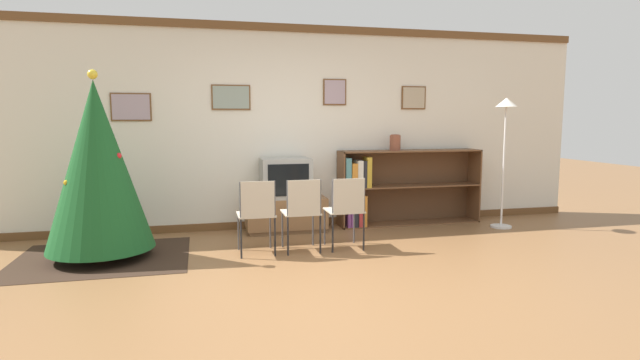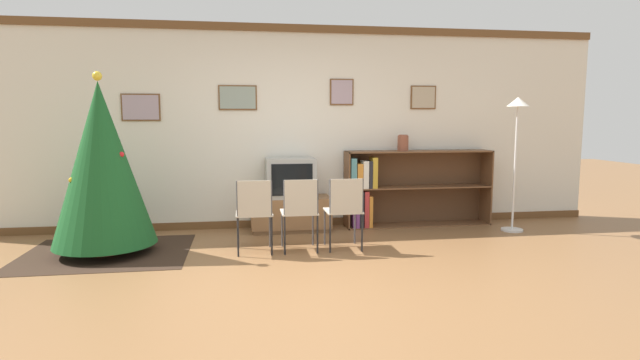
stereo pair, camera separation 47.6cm
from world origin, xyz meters
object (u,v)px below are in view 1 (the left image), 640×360
object	(u,v)px
folding_chair_center	(302,210)
standing_lamp	(505,129)
tv_console	(286,214)
vase	(395,142)
bookshelf	(386,188)
television	(286,178)
christmas_tree	(98,166)
folding_chair_right	(346,208)
folding_chair_left	(257,212)

from	to	relation	value
folding_chair_center	standing_lamp	bearing A→B (deg)	11.85
tv_console	folding_chair_center	distance (m)	1.10
tv_console	vase	bearing A→B (deg)	2.77
bookshelf	television	bearing A→B (deg)	-176.73
folding_chair_center	standing_lamp	distance (m)	3.07
folding_chair_center	bookshelf	bearing A→B (deg)	38.98
christmas_tree	folding_chair_right	bearing A→B (deg)	-5.81
television	vase	size ratio (longest dim) A/B	2.90
christmas_tree	vase	size ratio (longest dim) A/B	8.94
tv_console	standing_lamp	size ratio (longest dim) A/B	0.60
standing_lamp	tv_console	bearing A→B (deg)	170.76
christmas_tree	vase	bearing A→B (deg)	13.57
vase	standing_lamp	bearing A→B (deg)	-22.07
tv_console	folding_chair_left	size ratio (longest dim) A/B	1.27
tv_console	folding_chair_center	world-z (taller)	folding_chair_center
christmas_tree	folding_chair_left	distance (m)	1.71
tv_console	folding_chair_left	xyz separation A→B (m)	(-0.50, -1.07, 0.25)
television	standing_lamp	bearing A→B (deg)	-9.19
tv_console	christmas_tree	bearing A→B (deg)	-159.09
folding_chair_center	folding_chair_left	bearing A→B (deg)	180.00
standing_lamp	television	bearing A→B (deg)	170.81
tv_console	bookshelf	size ratio (longest dim) A/B	0.51
tv_console	folding_chair_left	distance (m)	1.21
folding_chair_left	folding_chair_right	size ratio (longest dim) A/B	1.00
television	folding_chair_left	world-z (taller)	television
bookshelf	standing_lamp	bearing A→B (deg)	-20.58
tv_console	folding_chair_right	distance (m)	1.21
tv_console	standing_lamp	bearing A→B (deg)	-9.24
tv_console	television	size ratio (longest dim) A/B	1.63
tv_console	vase	distance (m)	1.80
vase	tv_console	bearing A→B (deg)	-177.23
bookshelf	vase	bearing A→B (deg)	-2.06
folding_chair_left	tv_console	bearing A→B (deg)	65.01
television	vase	distance (m)	1.61
bookshelf	folding_chair_center	bearing A→B (deg)	-141.02
folding_chair_center	folding_chair_right	world-z (taller)	same
folding_chair_left	folding_chair_right	world-z (taller)	same
folding_chair_right	standing_lamp	world-z (taller)	standing_lamp
folding_chair_center	folding_chair_right	bearing A→B (deg)	0.00
christmas_tree	tv_console	bearing A→B (deg)	20.91
tv_console	folding_chair_center	size ratio (longest dim) A/B	1.27
tv_console	television	distance (m)	0.48
television	bookshelf	distance (m)	1.44
folding_chair_left	bookshelf	size ratio (longest dim) A/B	0.41
vase	standing_lamp	xyz separation A→B (m)	(1.34, -0.54, 0.19)
tv_console	bookshelf	bearing A→B (deg)	3.17
folding_chair_right	standing_lamp	distance (m)	2.61
standing_lamp	vase	bearing A→B (deg)	157.93
christmas_tree	tv_console	xyz separation A→B (m)	(2.11, 0.81, -0.76)
tv_console	standing_lamp	world-z (taller)	standing_lamp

